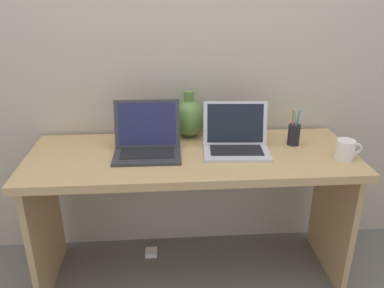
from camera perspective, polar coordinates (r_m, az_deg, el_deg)
The scene contains 9 objects.
ground_plane at distance 2.33m, azimuth -0.00°, elevation -18.04°, with size 6.00×6.00×0.00m, color slate.
back_wall at distance 2.11m, azimuth -0.67°, elevation 14.07°, with size 4.40×0.04×2.40m, color #BCAD99.
desk at distance 1.99m, azimuth -0.00°, elevation -5.29°, with size 1.61×0.59×0.73m.
laptop_left at distance 1.93m, azimuth -6.54°, elevation 0.63°, with size 0.33×0.25×0.25m.
laptop_right at distance 1.96m, azimuth 6.40°, elevation 0.85°, with size 0.34×0.26×0.23m.
green_vase at distance 2.10m, azimuth -0.46°, elevation 3.89°, with size 0.17×0.17×0.25m.
coffee_mug at distance 1.98m, azimuth 21.49°, elevation -0.79°, with size 0.13×0.09×0.10m.
pen_cup at distance 2.08m, azimuth 14.64°, elevation 1.42°, with size 0.06×0.06×0.19m.
power_brick at distance 2.44m, azimuth -5.97°, elevation -15.47°, with size 0.07×0.07×0.03m, color white.
Camera 1 is at (-0.13, -1.75, 1.53)m, focal length 36.55 mm.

